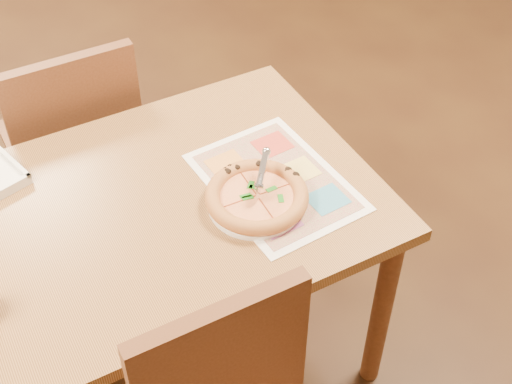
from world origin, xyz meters
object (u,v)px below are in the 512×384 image
pizza (257,196)px  pizza_cutter (262,174)px  dining_table (139,234)px  plate (256,204)px  menu (275,182)px  chair_far (74,131)px

pizza → pizza_cutter: (0.03, 0.02, 0.05)m
dining_table → pizza_cutter: (0.32, -0.10, 0.16)m
plate → menu: bearing=30.8°
chair_far → pizza_cutter: 0.81m
dining_table → chair_far: bearing=90.0°
plate → pizza_cutter: 0.08m
chair_far → pizza: (0.30, -0.73, 0.18)m
dining_table → chair_far: (-0.00, 0.60, -0.07)m
dining_table → plate: bearing=-23.7°
pizza → pizza_cutter: size_ratio=2.49×
chair_far → menu: bearing=119.5°
dining_table → menu: (0.38, -0.08, 0.09)m
dining_table → pizza: (0.30, -0.12, 0.11)m
plate → dining_table: bearing=156.3°
pizza_cutter → chair_far: bearing=64.6°
plate → chair_far: bearing=111.9°
pizza → plate: bearing=-138.8°
plate → menu: plate is taller
pizza_cutter → menu: 0.10m
pizza_cutter → plate: bearing=169.6°
chair_far → plate: size_ratio=1.83×
plate → menu: (0.09, 0.05, -0.00)m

